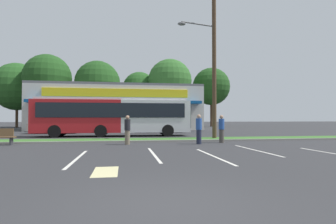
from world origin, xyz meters
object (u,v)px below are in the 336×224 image
pedestrian_near_bench (222,129)px  pedestrian_by_pole (127,130)px  utility_pole (213,56)px  city_bus (114,116)px  car_0 (163,125)px  car_1 (55,126)px  pedestrian_mid (199,129)px

pedestrian_near_bench → pedestrian_by_pole: pedestrian_near_bench is taller
utility_pole → pedestrian_near_bench: (-0.29, -2.57, -5.17)m
utility_pole → city_bus: bearing=145.6°
city_bus → pedestrian_by_pole: (1.08, -7.70, -0.92)m
utility_pole → car_0: utility_pole is taller
car_0 → pedestrian_by_pole: pedestrian_by_pole is taller
car_0 → utility_pole: bearing=101.5°
car_1 → pedestrian_mid: 17.52m
car_0 → car_1: 11.05m
utility_pole → pedestrian_mid: 6.33m
pedestrian_near_bench → pedestrian_by_pole: (-5.80, -0.20, -0.02)m
city_bus → car_0: size_ratio=2.75×
city_bus → pedestrian_near_bench: 10.21m
car_1 → pedestrian_by_pole: bearing=118.5°
utility_pole → car_1: 17.51m
utility_pole → pedestrian_by_pole: bearing=-155.5°
car_0 → car_1: car_0 is taller
utility_pole → car_0: (-2.13, 10.47, -5.24)m
car_0 → pedestrian_mid: size_ratio=2.68×
city_bus → pedestrian_by_pole: city_bus is taller
car_1 → pedestrian_mid: pedestrian_mid is taller
city_bus → pedestrian_near_bench: city_bus is taller
city_bus → pedestrian_near_bench: size_ratio=7.49×
utility_pole → city_bus: (-7.17, 4.92, -4.27)m
pedestrian_mid → pedestrian_near_bench: bearing=-155.6°
utility_pole → car_0: 11.90m
pedestrian_near_bench → pedestrian_mid: (-1.61, -0.57, 0.01)m
pedestrian_by_pole → city_bus: bearing=-62.1°
car_1 → pedestrian_near_bench: pedestrian_near_bench is taller
car_0 → pedestrian_near_bench: 13.17m
pedestrian_near_bench → pedestrian_mid: size_ratio=0.98×
pedestrian_near_bench → car_0: bearing=-98.3°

